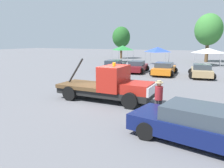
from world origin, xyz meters
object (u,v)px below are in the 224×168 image
canopy_tent_white (208,51)px  tree_center (121,37)px  parked_car_orange (164,69)px  canopy_tent_blue (158,50)px  parked_car_charcoal (114,66)px  foreground_car (201,125)px  parked_car_tan (201,71)px  parked_car_maroon (137,67)px  person_near_truck (159,95)px  canopy_tent_green (123,48)px  tree_right (209,30)px  tow_truck (110,86)px

canopy_tent_white → tree_center: (-16.69, 7.20, 2.15)m
parked_car_orange → canopy_tent_blue: canopy_tent_blue is taller
parked_car_charcoal → canopy_tent_white: canopy_tent_white is taller
foreground_car → canopy_tent_white: size_ratio=1.52×
parked_car_tan → tree_center: tree_center is taller
foreground_car → parked_car_orange: (-4.33, 15.59, -0.00)m
parked_car_maroon → parked_car_orange: 3.34m
person_near_truck → parked_car_orange: (-2.34, 13.37, -0.38)m
foreground_car → parked_car_tan: 15.49m
parked_car_tan → canopy_tent_blue: canopy_tent_blue is taller
person_near_truck → parked_car_charcoal: 16.16m
canopy_tent_blue → canopy_tent_green: bearing=167.9°
person_near_truck → tree_center: tree_center is taller
person_near_truck → canopy_tent_green: 28.07m
canopy_tent_green → foreground_car: bearing=-63.4°
canopy_tent_white → parked_car_orange: bearing=-108.6°
canopy_tent_blue → parked_car_orange: bearing=-73.4°
canopy_tent_blue → tree_center: tree_center is taller
foreground_car → canopy_tent_blue: 27.37m
person_near_truck → parked_car_orange: size_ratio=0.37×
foreground_car → person_near_truck: person_near_truck is taller
parked_car_charcoal → tree_center: bearing=11.6°
foreground_car → parked_car_tan: (-0.62, 15.47, -0.00)m
canopy_tent_green → tree_right: size_ratio=0.36×
tow_truck → canopy_tent_white: bearing=79.8°
parked_car_orange → canopy_tent_white: 12.67m
tow_truck → foreground_car: tow_truck is taller
tow_truck → parked_car_tan: bearing=70.0°
tow_truck → tree_center: tree_center is taller
parked_car_orange → tree_right: bearing=-13.8°
parked_car_charcoal → canopy_tent_blue: (2.90, 10.26, 1.63)m
tree_center → parked_car_orange: bearing=-56.4°
parked_car_tan → parked_car_orange: bearing=82.1°
tow_truck → parked_car_tan: size_ratio=1.33×
tree_right → canopy_tent_green: bearing=-156.1°
person_near_truck → tree_right: bearing=155.5°
foreground_car → person_near_truck: bearing=143.8°
tow_truck → person_near_truck: (3.26, -1.51, 0.10)m
parked_car_maroon → tree_center: tree_center is taller
parked_car_orange → tow_truck: bearing=173.6°
tow_truck → parked_car_tan: 12.62m
parked_car_tan → canopy_tent_green: size_ratio=1.54×
canopy_tent_white → person_near_truck: bearing=-93.8°
foreground_car → person_near_truck: size_ratio=3.09×
person_near_truck → parked_car_tan: (1.37, 13.25, -0.38)m
parked_car_charcoal → parked_car_maroon: 2.82m
canopy_tent_green → canopy_tent_blue: (6.35, -1.36, -0.15)m
person_near_truck → canopy_tent_green: bearing=-176.9°
tow_truck → canopy_tent_green: bearing=111.4°
canopy_tent_white → tree_center: size_ratio=0.54×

